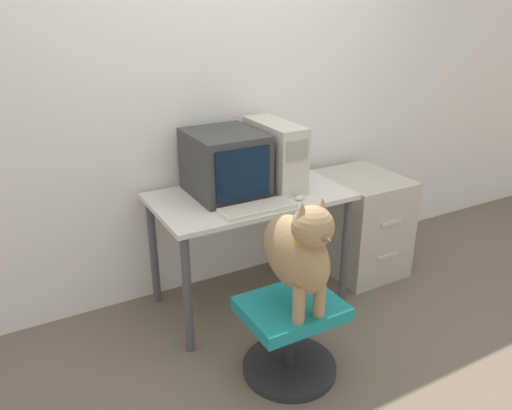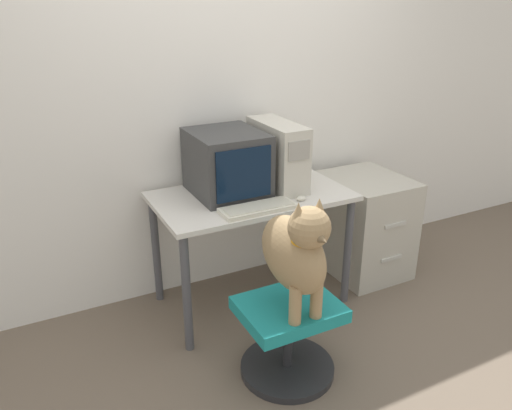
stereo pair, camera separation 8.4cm
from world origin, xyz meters
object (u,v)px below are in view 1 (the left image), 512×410
(office_chair, at_px, (290,334))
(dog, at_px, (299,250))
(crt_monitor, at_px, (225,163))
(pc_tower, at_px, (275,154))
(filing_cabinet, at_px, (360,223))
(keyboard, at_px, (258,208))

(office_chair, bearing_deg, dog, -90.00)
(crt_monitor, xyz_separation_m, pc_tower, (0.34, -0.03, 0.01))
(crt_monitor, height_order, filing_cabinet, crt_monitor)
(pc_tower, distance_m, office_chair, 1.12)
(pc_tower, bearing_deg, crt_monitor, 175.59)
(pc_tower, xyz_separation_m, dog, (-0.35, -0.82, -0.21))
(filing_cabinet, bearing_deg, pc_tower, 174.96)
(dog, relative_size, filing_cabinet, 0.86)
(filing_cabinet, bearing_deg, dog, -144.21)
(office_chair, distance_m, filing_cabinet, 1.27)
(pc_tower, xyz_separation_m, filing_cabinet, (0.70, -0.06, -0.61))
(keyboard, bearing_deg, filing_cabinet, 13.95)
(pc_tower, bearing_deg, keyboard, -133.81)
(pc_tower, xyz_separation_m, keyboard, (-0.30, -0.31, -0.19))
(pc_tower, relative_size, office_chair, 1.00)
(dog, bearing_deg, keyboard, 83.40)
(keyboard, distance_m, filing_cabinet, 1.10)
(crt_monitor, relative_size, office_chair, 0.95)
(keyboard, xyz_separation_m, dog, (-0.06, -0.51, -0.02))
(crt_monitor, bearing_deg, dog, -91.31)
(crt_monitor, bearing_deg, pc_tower, -4.41)
(dog, bearing_deg, filing_cabinet, 35.79)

